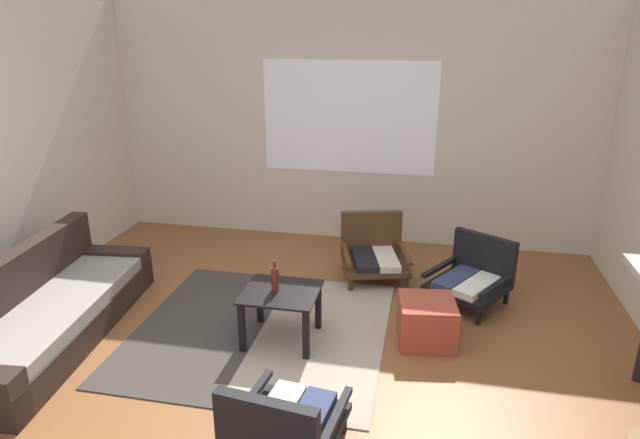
{
  "coord_description": "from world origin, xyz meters",
  "views": [
    {
      "loc": [
        0.87,
        -2.75,
        2.28
      ],
      "look_at": [
        0.06,
        1.16,
        0.86
      ],
      "focal_mm": 30.52,
      "sensor_mm": 36.0,
      "label": 1
    }
  ],
  "objects_px": {
    "armchair_striped_foreground": "(283,428)",
    "armchair_corner": "(473,275)",
    "ottoman_orange": "(427,321)",
    "armchair_by_window": "(374,251)",
    "coffee_table": "(281,301)",
    "glass_bottle": "(275,278)",
    "couch": "(47,313)"
  },
  "relations": [
    {
      "from": "couch",
      "to": "glass_bottle",
      "type": "bearing_deg",
      "value": 10.88
    },
    {
      "from": "armchair_by_window",
      "to": "ottoman_orange",
      "type": "height_order",
      "value": "armchair_by_window"
    },
    {
      "from": "couch",
      "to": "glass_bottle",
      "type": "height_order",
      "value": "couch"
    },
    {
      "from": "armchair_by_window",
      "to": "glass_bottle",
      "type": "xyz_separation_m",
      "value": [
        -0.6,
        -1.32,
        0.27
      ]
    },
    {
      "from": "armchair_striped_foreground",
      "to": "glass_bottle",
      "type": "relative_size",
      "value": 2.85
    },
    {
      "from": "armchair_by_window",
      "to": "ottoman_orange",
      "type": "xyz_separation_m",
      "value": [
        0.53,
        -1.11,
        -0.08
      ]
    },
    {
      "from": "couch",
      "to": "glass_bottle",
      "type": "xyz_separation_m",
      "value": [
        1.72,
        0.33,
        0.31
      ]
    },
    {
      "from": "coffee_table",
      "to": "armchair_striped_foreground",
      "type": "height_order",
      "value": "armchair_striped_foreground"
    },
    {
      "from": "armchair_striped_foreground",
      "to": "armchair_corner",
      "type": "bearing_deg",
      "value": 62.94
    },
    {
      "from": "armchair_by_window",
      "to": "armchair_corner",
      "type": "height_order",
      "value": "armchair_by_window"
    },
    {
      "from": "armchair_corner",
      "to": "ottoman_orange",
      "type": "height_order",
      "value": "armchair_corner"
    },
    {
      "from": "ottoman_orange",
      "to": "glass_bottle",
      "type": "distance_m",
      "value": 1.2
    },
    {
      "from": "armchair_striped_foreground",
      "to": "armchair_corner",
      "type": "distance_m",
      "value": 2.44
    },
    {
      "from": "ottoman_orange",
      "to": "couch",
      "type": "bearing_deg",
      "value": -169.33
    },
    {
      "from": "coffee_table",
      "to": "ottoman_orange",
      "type": "bearing_deg",
      "value": 10.59
    },
    {
      "from": "armchair_striped_foreground",
      "to": "ottoman_orange",
      "type": "distance_m",
      "value": 1.61
    },
    {
      "from": "couch",
      "to": "armchair_corner",
      "type": "xyz_separation_m",
      "value": [
        3.22,
        1.28,
        0.03
      ]
    },
    {
      "from": "couch",
      "to": "glass_bottle",
      "type": "distance_m",
      "value": 1.78
    },
    {
      "from": "coffee_table",
      "to": "armchair_striped_foreground",
      "type": "relative_size",
      "value": 0.8
    },
    {
      "from": "couch",
      "to": "ottoman_orange",
      "type": "bearing_deg",
      "value": 10.67
    },
    {
      "from": "couch",
      "to": "armchair_corner",
      "type": "relative_size",
      "value": 2.66
    },
    {
      "from": "couch",
      "to": "armchair_corner",
      "type": "bearing_deg",
      "value": 21.69
    },
    {
      "from": "armchair_striped_foreground",
      "to": "glass_bottle",
      "type": "xyz_separation_m",
      "value": [
        -0.39,
        1.22,
        0.27
      ]
    },
    {
      "from": "armchair_by_window",
      "to": "coffee_table",
      "type": "bearing_deg",
      "value": -112.92
    },
    {
      "from": "armchair_corner",
      "to": "glass_bottle",
      "type": "distance_m",
      "value": 1.8
    },
    {
      "from": "couch",
      "to": "coffee_table",
      "type": "relative_size",
      "value": 3.79
    },
    {
      "from": "armchair_by_window",
      "to": "armchair_corner",
      "type": "relative_size",
      "value": 0.91
    },
    {
      "from": "couch",
      "to": "armchair_corner",
      "type": "distance_m",
      "value": 3.47
    },
    {
      "from": "coffee_table",
      "to": "glass_bottle",
      "type": "relative_size",
      "value": 2.29
    },
    {
      "from": "coffee_table",
      "to": "glass_bottle",
      "type": "bearing_deg",
      "value": -176.08
    },
    {
      "from": "coffee_table",
      "to": "ottoman_orange",
      "type": "height_order",
      "value": "coffee_table"
    },
    {
      "from": "ottoman_orange",
      "to": "armchair_corner",
      "type": "bearing_deg",
      "value": 63.31
    }
  ]
}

